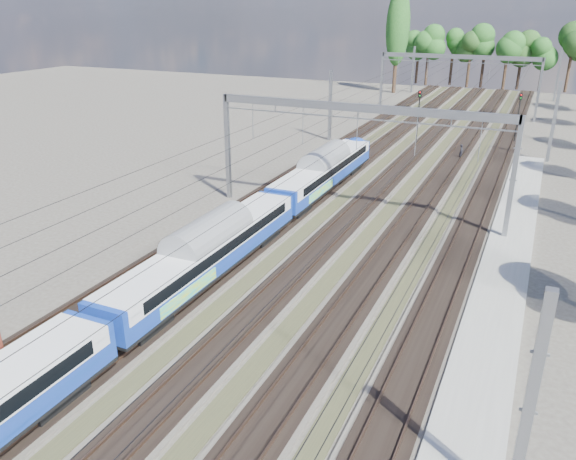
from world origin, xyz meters
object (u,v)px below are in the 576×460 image
at_px(emu_train, 205,247).
at_px(worker, 461,152).
at_px(signal_near, 419,111).
at_px(signal_far, 519,112).

distance_m(emu_train, worker, 38.24).
bearing_deg(signal_near, worker, -18.82).
relative_size(worker, signal_near, 0.25).
bearing_deg(emu_train, signal_far, 73.22).
bearing_deg(signal_near, signal_far, 48.04).
relative_size(emu_train, worker, 35.69).
distance_m(signal_near, signal_far, 12.44).
xyz_separation_m(emu_train, signal_near, (3.59, 41.50, 1.74)).
bearing_deg(worker, signal_near, 50.51).
height_order(emu_train, signal_far, signal_far).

